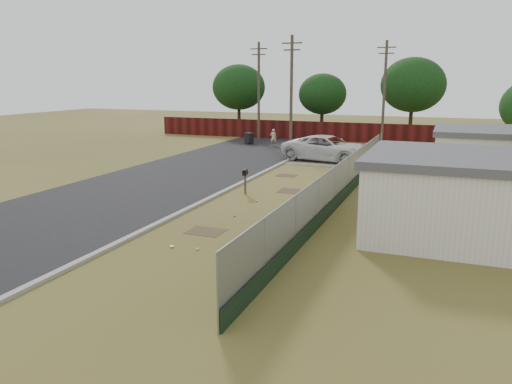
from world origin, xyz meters
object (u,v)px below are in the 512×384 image
at_px(mailbox, 245,174).
at_px(pedestrian, 273,137).
at_px(trash_bin, 249,138).
at_px(pickup_truck, 328,148).

relative_size(mailbox, pedestrian, 0.84).
bearing_deg(trash_bin, pedestrian, -11.60).
xyz_separation_m(mailbox, trash_bin, (-7.35, 18.57, -0.49)).
xyz_separation_m(mailbox, pedestrian, (-4.84, 18.06, -0.25)).
height_order(pickup_truck, trash_bin, pickup_truck).
height_order(mailbox, pedestrian, pedestrian).
height_order(pickup_truck, pedestrian, pickup_truck).
bearing_deg(trash_bin, mailbox, -68.42).
distance_m(mailbox, pedestrian, 18.70).
xyz_separation_m(mailbox, pickup_truck, (1.53, 11.80, -0.09)).
relative_size(mailbox, trash_bin, 1.26).
bearing_deg(pickup_truck, pedestrian, 56.43).
height_order(pedestrian, trash_bin, pedestrian).
bearing_deg(pedestrian, trash_bin, -23.64).
bearing_deg(trash_bin, pickup_truck, -37.37).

